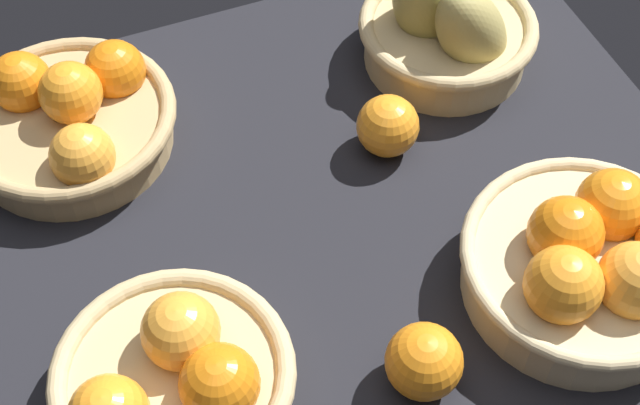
# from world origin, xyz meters

# --- Properties ---
(market_tray) EXTENTS (0.84, 0.72, 0.03)m
(market_tray) POSITION_xyz_m (0.00, 0.00, 0.01)
(market_tray) COLOR black
(market_tray) RESTS_ON ground
(basket_near_left) EXTENTS (0.23, 0.23, 0.11)m
(basket_near_left) POSITION_xyz_m (-0.21, -0.14, 0.07)
(basket_near_left) COLOR tan
(basket_near_left) RESTS_ON market_tray
(basket_far_right_pears) EXTENTS (0.22, 0.22, 0.16)m
(basket_far_right_pears) POSITION_xyz_m (0.23, 0.18, 0.08)
(basket_far_right_pears) COLOR tan
(basket_far_right_pears) RESTS_ON market_tray
(basket_far_left) EXTENTS (0.24, 0.24, 0.11)m
(basket_far_left) POSITION_xyz_m (-0.23, 0.21, 0.07)
(basket_far_left) COLOR tan
(basket_far_left) RESTS_ON market_tray
(basket_near_right) EXTENTS (0.25, 0.25, 0.12)m
(basket_near_right) POSITION_xyz_m (0.21, -0.18, 0.08)
(basket_near_right) COLOR #D3BC8C
(basket_near_right) RESTS_ON market_tray
(loose_orange_front_gap) EXTENTS (0.07, 0.07, 0.07)m
(loose_orange_front_gap) POSITION_xyz_m (0.10, 0.07, 0.07)
(loose_orange_front_gap) COLOR orange
(loose_orange_front_gap) RESTS_ON market_tray
(loose_orange_back_gap) EXTENTS (0.07, 0.07, 0.07)m
(loose_orange_back_gap) POSITION_xyz_m (0.01, -0.21, 0.07)
(loose_orange_back_gap) COLOR orange
(loose_orange_back_gap) RESTS_ON market_tray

